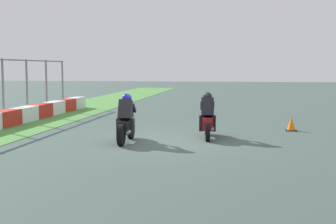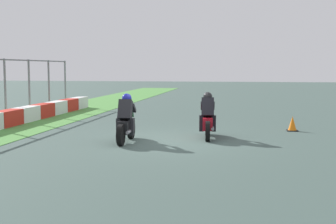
# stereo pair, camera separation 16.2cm
# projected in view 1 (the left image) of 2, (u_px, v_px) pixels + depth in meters

# --- Properties ---
(ground_plane) EXTENTS (120.00, 120.00, 0.00)m
(ground_plane) POSITION_uv_depth(u_px,v_px,m) (168.00, 140.00, 14.43)
(ground_plane) COLOR #40544E
(rider_lane_a) EXTENTS (2.04, 0.56, 1.51)m
(rider_lane_a) POSITION_uv_depth(u_px,v_px,m) (207.00, 119.00, 14.91)
(rider_lane_a) COLOR black
(rider_lane_a) RESTS_ON ground_plane
(rider_lane_b) EXTENTS (2.04, 0.54, 1.51)m
(rider_lane_b) POSITION_uv_depth(u_px,v_px,m) (126.00, 122.00, 14.05)
(rider_lane_b) COLOR black
(rider_lane_b) RESTS_ON ground_plane
(traffic_cone) EXTENTS (0.40, 0.40, 0.55)m
(traffic_cone) POSITION_uv_depth(u_px,v_px,m) (291.00, 124.00, 16.63)
(traffic_cone) COLOR black
(traffic_cone) RESTS_ON ground_plane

